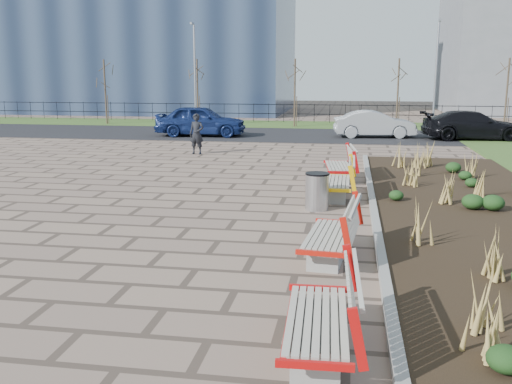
% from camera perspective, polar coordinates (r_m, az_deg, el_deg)
% --- Properties ---
extents(ground, '(120.00, 120.00, 0.00)m').
position_cam_1_polar(ground, '(9.20, -12.49, -9.00)').
color(ground, '#776252').
rests_on(ground, ground).
extents(planting_bed, '(4.50, 18.00, 0.10)m').
position_cam_1_polar(planting_bed, '(13.67, 21.53, -2.45)').
color(planting_bed, black).
rests_on(planting_bed, ground).
extents(planting_curb, '(0.16, 18.00, 0.15)m').
position_cam_1_polar(planting_curb, '(13.35, 11.73, -2.07)').
color(planting_curb, gray).
rests_on(planting_curb, ground).
extents(grass_verge_far, '(80.00, 5.00, 0.04)m').
position_cam_1_polar(grass_verge_far, '(36.25, 4.09, 6.75)').
color(grass_verge_far, '#33511E').
rests_on(grass_verge_far, ground).
extents(road, '(80.00, 7.00, 0.02)m').
position_cam_1_polar(road, '(30.31, 3.03, 5.74)').
color(road, black).
rests_on(road, ground).
extents(bench_a, '(0.98, 2.13, 1.00)m').
position_cam_1_polar(bench_a, '(6.75, 6.13, -12.09)').
color(bench_a, red).
rests_on(bench_a, ground).
extents(bench_b, '(1.10, 2.18, 1.00)m').
position_cam_1_polar(bench_b, '(10.08, 7.29, -3.96)').
color(bench_b, red).
rests_on(bench_b, ground).
extents(bench_c, '(0.91, 2.10, 1.00)m').
position_cam_1_polar(bench_c, '(15.00, 8.02, 1.25)').
color(bench_c, yellow).
rests_on(bench_c, ground).
extents(bench_d, '(1.11, 2.18, 1.00)m').
position_cam_1_polar(bench_d, '(17.53, 8.24, 2.77)').
color(bench_d, '#B90C0F').
rests_on(bench_d, ground).
extents(litter_bin, '(0.56, 0.56, 0.88)m').
position_cam_1_polar(litter_bin, '(13.69, 6.13, 0.02)').
color(litter_bin, '#B2B2B7').
rests_on(litter_bin, ground).
extents(pedestrian, '(0.63, 0.44, 1.63)m').
position_cam_1_polar(pedestrian, '(23.16, -5.96, 5.80)').
color(pedestrian, black).
rests_on(pedestrian, ground).
extents(car_blue, '(4.73, 2.16, 1.57)m').
position_cam_1_polar(car_blue, '(29.69, -5.55, 7.12)').
color(car_blue, navy).
rests_on(car_blue, road).
extents(car_silver, '(4.19, 1.85, 1.34)m').
position_cam_1_polar(car_silver, '(29.56, 11.77, 6.68)').
color(car_silver, '#96999D').
rests_on(car_silver, road).
extents(car_black, '(4.98, 2.42, 1.40)m').
position_cam_1_polar(car_black, '(29.82, 20.83, 6.25)').
color(car_black, black).
rests_on(car_black, road).
extents(tree_a, '(1.40, 1.40, 4.00)m').
position_cam_1_polar(tree_a, '(37.72, -14.83, 9.66)').
color(tree_a, '#4C3D2D').
rests_on(tree_a, grass_verge_far).
extents(tree_b, '(1.40, 1.40, 4.00)m').
position_cam_1_polar(tree_b, '(35.71, -5.87, 9.88)').
color(tree_b, '#4C3D2D').
rests_on(tree_b, grass_verge_far).
extents(tree_c, '(1.40, 1.40, 4.00)m').
position_cam_1_polar(tree_c, '(34.64, 3.90, 9.86)').
color(tree_c, '#4C3D2D').
rests_on(tree_c, grass_verge_far).
extents(tree_d, '(1.40, 1.40, 4.00)m').
position_cam_1_polar(tree_d, '(34.59, 13.99, 9.54)').
color(tree_d, '#4C3D2D').
rests_on(tree_d, grass_verge_far).
extents(tree_e, '(1.40, 1.40, 4.00)m').
position_cam_1_polar(tree_e, '(35.56, 23.78, 8.95)').
color(tree_e, '#4C3D2D').
rests_on(tree_e, grass_verge_far).
extents(lamp_west, '(0.24, 0.60, 6.00)m').
position_cam_1_polar(lamp_west, '(35.21, -6.12, 11.48)').
color(lamp_west, gray).
rests_on(lamp_west, grass_verge_far).
extents(lamp_east, '(0.24, 0.60, 6.00)m').
position_cam_1_polar(lamp_east, '(34.28, 17.53, 11.00)').
color(lamp_east, gray).
rests_on(lamp_east, grass_verge_far).
extents(railing_fence, '(44.00, 0.10, 1.20)m').
position_cam_1_polar(railing_fence, '(37.69, 4.31, 7.88)').
color(railing_fence, black).
rests_on(railing_fence, grass_verge_far).
extents(building_glass, '(40.00, 14.00, 15.00)m').
position_cam_1_polar(building_glass, '(54.39, -19.18, 15.73)').
color(building_glass, '#192338').
rests_on(building_glass, ground).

